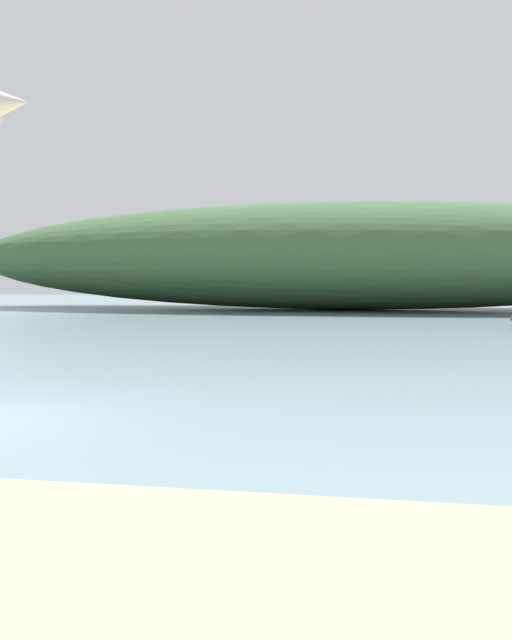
% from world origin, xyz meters
% --- Properties ---
extents(distant_hill, '(46.86, 11.24, 6.35)m').
position_xyz_m(distant_hill, '(2.90, 33.80, 3.17)').
color(distant_hill, '#3D6038').
rests_on(distant_hill, ground).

